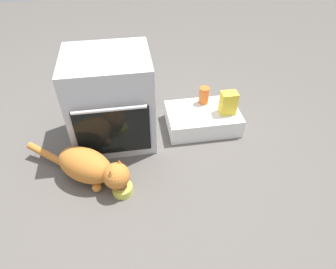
# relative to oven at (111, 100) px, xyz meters

# --- Properties ---
(ground) EXTENTS (8.00, 8.00, 0.00)m
(ground) POSITION_rel_oven_xyz_m (0.05, -0.48, -0.34)
(ground) COLOR #56514C
(oven) EXTENTS (0.58, 0.55, 0.68)m
(oven) POSITION_rel_oven_xyz_m (0.00, 0.00, 0.00)
(oven) COLOR #B7BABF
(oven) RESTS_ON ground
(pantry_cabinet) EXTENTS (0.57, 0.38, 0.15)m
(pantry_cabinet) POSITION_rel_oven_xyz_m (0.70, 0.01, -0.27)
(pantry_cabinet) COLOR white
(pantry_cabinet) RESTS_ON ground
(food_bowl) EXTENTS (0.13, 0.13, 0.08)m
(food_bowl) POSITION_rel_oven_xyz_m (0.02, -0.56, -0.31)
(food_bowl) COLOR #D1D14C
(food_bowl) RESTS_ON ground
(cat) EXTENTS (0.72, 0.53, 0.25)m
(cat) POSITION_rel_oven_xyz_m (-0.17, -0.43, -0.21)
(cat) COLOR #C6752D
(cat) RESTS_ON ground
(snack_bag) EXTENTS (0.12, 0.09, 0.18)m
(snack_bag) POSITION_rel_oven_xyz_m (0.88, -0.03, -0.10)
(snack_bag) COLOR yellow
(snack_bag) RESTS_ON pantry_cabinet
(sauce_jar) EXTENTS (0.08, 0.08, 0.14)m
(sauce_jar) POSITION_rel_oven_xyz_m (0.73, 0.12, -0.12)
(sauce_jar) COLOR #D16023
(sauce_jar) RESTS_ON pantry_cabinet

